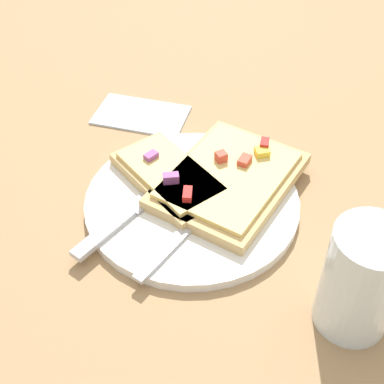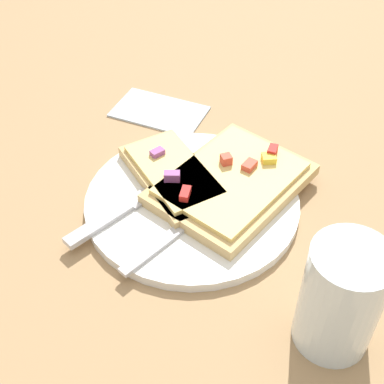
% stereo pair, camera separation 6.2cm
% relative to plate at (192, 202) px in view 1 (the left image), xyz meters
% --- Properties ---
extents(ground_plane, '(4.00, 4.00, 0.00)m').
position_rel_plate_xyz_m(ground_plane, '(0.00, 0.00, -0.01)').
color(ground_plane, '#9E7A51').
extents(plate, '(0.25, 0.25, 0.01)m').
position_rel_plate_xyz_m(plate, '(0.00, 0.00, 0.00)').
color(plate, white).
rests_on(plate, ground).
extents(fork, '(0.09, 0.19, 0.01)m').
position_rel_plate_xyz_m(fork, '(-0.02, 0.03, 0.01)').
color(fork, '#B7B7BC').
rests_on(fork, plate).
extents(knife, '(0.11, 0.22, 0.01)m').
position_rel_plate_xyz_m(knife, '(0.06, 0.03, 0.01)').
color(knife, '#B7B7BC').
rests_on(knife, plate).
extents(pizza_slice_main, '(0.18, 0.21, 0.03)m').
position_rel_plate_xyz_m(pizza_slice_main, '(-0.04, -0.03, 0.02)').
color(pizza_slice_main, tan).
rests_on(pizza_slice_main, plate).
extents(pizza_slice_corner, '(0.17, 0.15, 0.03)m').
position_rel_plate_xyz_m(pizza_slice_corner, '(0.03, -0.02, 0.02)').
color(pizza_slice_corner, tan).
rests_on(pizza_slice_corner, plate).
extents(crumb_scatter, '(0.05, 0.03, 0.01)m').
position_rel_plate_xyz_m(crumb_scatter, '(-0.01, 0.02, 0.01)').
color(crumb_scatter, tan).
rests_on(crumb_scatter, plate).
extents(drinking_glass, '(0.07, 0.07, 0.12)m').
position_rel_plate_xyz_m(drinking_glass, '(-0.19, 0.11, 0.05)').
color(drinking_glass, silver).
rests_on(drinking_glass, ground).
extents(napkin, '(0.13, 0.08, 0.01)m').
position_rel_plate_xyz_m(napkin, '(0.12, -0.16, -0.00)').
color(napkin, silver).
rests_on(napkin, ground).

